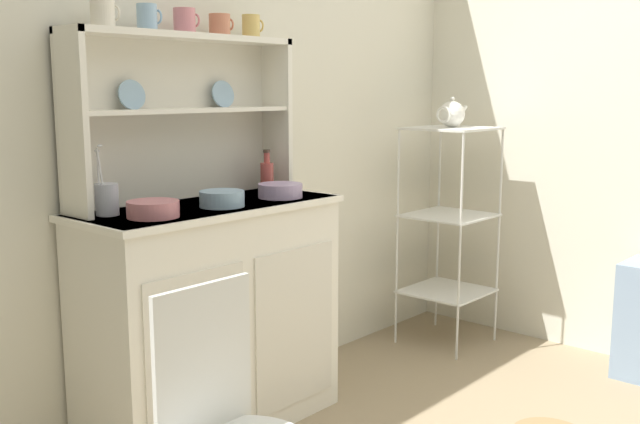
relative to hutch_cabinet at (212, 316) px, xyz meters
name	(u,v)px	position (x,y,z in m)	size (l,w,h in m)	color
wall_back	(215,109)	(0.26, 0.26, 0.79)	(3.84, 0.05, 2.50)	silver
hutch_cabinet	(212,316)	(0.00, 0.00, 0.00)	(1.05, 0.45, 0.90)	white
hutch_shelf_unit	(180,104)	(0.00, 0.16, 0.81)	(0.98, 0.18, 0.64)	silver
bakers_rack	(449,211)	(1.48, -0.14, 0.25)	(0.41, 0.39, 1.14)	silver
wire_chair	(225,418)	(-0.63, -0.80, 0.05)	(0.36, 0.36, 0.85)	white
cup_cream_0	(103,13)	(-0.34, 0.12, 1.12)	(0.10, 0.08, 0.09)	silver
cup_sky_1	(147,17)	(-0.16, 0.12, 1.12)	(0.09, 0.07, 0.09)	#8EB2D1
cup_rose_2	(185,21)	(0.01, 0.12, 1.12)	(0.10, 0.08, 0.09)	#D17A84
cup_terracotta_3	(220,25)	(0.18, 0.12, 1.12)	(0.10, 0.08, 0.08)	#C67556
cup_gold_4	(251,26)	(0.34, 0.12, 1.12)	(0.09, 0.07, 0.09)	#DBB760
bowl_mixing_large	(153,209)	(-0.31, -0.07, 0.47)	(0.18, 0.18, 0.06)	#D17A84
bowl_floral_medium	(222,199)	(0.00, -0.07, 0.47)	(0.17, 0.17, 0.06)	#8EB2D1
bowl_cream_small	(280,191)	(0.31, -0.07, 0.47)	(0.18, 0.18, 0.06)	#B79ECC
jam_bottle	(267,175)	(0.39, 0.09, 0.51)	(0.06, 0.06, 0.18)	#B74C47
utensil_jar	(107,198)	(-0.39, 0.08, 0.50)	(0.08, 0.08, 0.25)	#B2B7C6
porcelain_teapot	(452,114)	(1.48, -0.14, 0.74)	(0.22, 0.13, 0.15)	white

